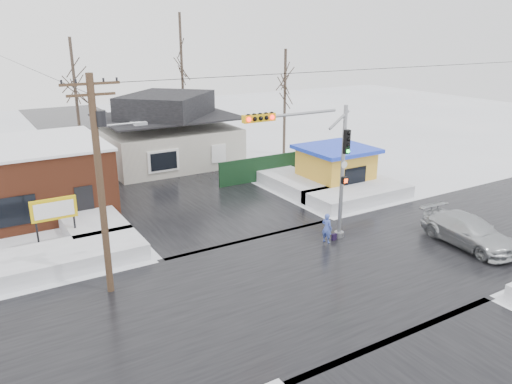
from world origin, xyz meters
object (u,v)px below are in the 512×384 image
kiosk (335,167)px  traffic_signal (319,158)px  utility_pole (101,174)px  marquee_sign (54,211)px  pedestrian (327,228)px  car (469,231)px

kiosk → traffic_signal: bearing=-135.2°
utility_pole → marquee_sign: utility_pole is taller
pedestrian → marquee_sign: bearing=42.2°
marquee_sign → car: marquee_sign is taller
marquee_sign → car: size_ratio=0.49×
marquee_sign → kiosk: 18.51m
utility_pole → pedestrian: (10.90, -0.72, -4.33)m
traffic_signal → utility_pole: 10.39m
traffic_signal → pedestrian: size_ratio=4.45×
traffic_signal → utility_pole: bearing=177.1°
kiosk → car: kiosk is taller
marquee_sign → pedestrian: 13.77m
marquee_sign → traffic_signal: bearing=-29.7°
utility_pole → pedestrian: bearing=-3.8°
utility_pole → kiosk: 18.95m
traffic_signal → car: bearing=-32.7°
pedestrian → kiosk: bearing=-60.6°
utility_pole → kiosk: (17.43, 6.49, -3.65)m
traffic_signal → car: 8.60m
marquee_sign → car: (17.92, -10.70, -1.17)m
pedestrian → car: size_ratio=0.30×
traffic_signal → car: size_ratio=1.35×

